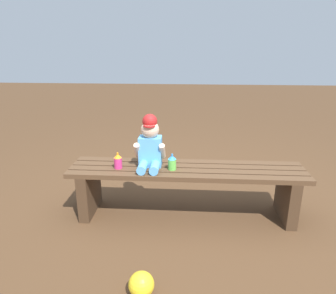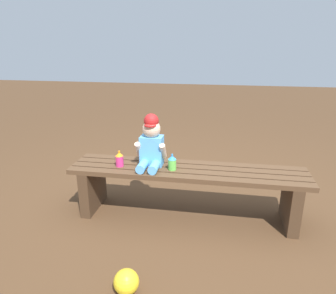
# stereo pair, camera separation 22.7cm
# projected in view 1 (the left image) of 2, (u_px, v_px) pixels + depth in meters

# --- Properties ---
(ground_plane) EXTENTS (16.00, 16.00, 0.00)m
(ground_plane) POSITION_uv_depth(u_px,v_px,m) (186.00, 214.00, 2.50)
(ground_plane) COLOR #4C331E
(park_bench) EXTENTS (1.78, 0.37, 0.40)m
(park_bench) POSITION_uv_depth(u_px,v_px,m) (187.00, 182.00, 2.41)
(park_bench) COLOR #513823
(park_bench) RESTS_ON ground_plane
(child_figure) EXTENTS (0.23, 0.27, 0.40)m
(child_figure) POSITION_uv_depth(u_px,v_px,m) (150.00, 144.00, 2.35)
(child_figure) COLOR #59A5E5
(child_figure) RESTS_ON park_bench
(sippy_cup_left) EXTENTS (0.06, 0.06, 0.12)m
(sippy_cup_left) POSITION_uv_depth(u_px,v_px,m) (118.00, 161.00, 2.35)
(sippy_cup_left) COLOR #E5337F
(sippy_cup_left) RESTS_ON park_bench
(sippy_cup_right) EXTENTS (0.06, 0.06, 0.12)m
(sippy_cup_right) POSITION_uv_depth(u_px,v_px,m) (172.00, 162.00, 2.32)
(sippy_cup_right) COLOR #66CC4C
(sippy_cup_right) RESTS_ON park_bench
(toy_ball) EXTENTS (0.14, 0.14, 0.14)m
(toy_ball) POSITION_uv_depth(u_px,v_px,m) (141.00, 284.00, 1.68)
(toy_ball) COLOR yellow
(toy_ball) RESTS_ON ground_plane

